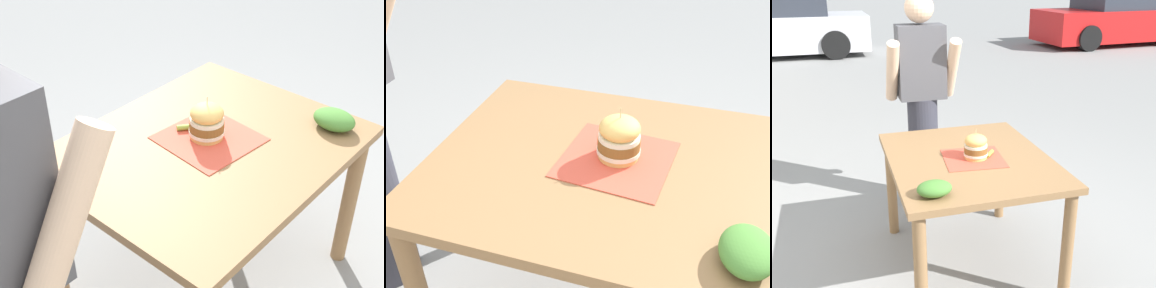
{
  "view_description": "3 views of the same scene",
  "coord_description": "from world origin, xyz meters",
  "views": [
    {
      "loc": [
        -1.12,
        1.38,
        1.97
      ],
      "look_at": [
        0.0,
        0.1,
        0.81
      ],
      "focal_mm": 50.0,
      "sensor_mm": 36.0,
      "label": 1
    },
    {
      "loc": [
        -1.19,
        -0.27,
        1.63
      ],
      "look_at": [
        0.0,
        0.1,
        0.81
      ],
      "focal_mm": 42.0,
      "sensor_mm": 36.0,
      "label": 2
    },
    {
      "loc": [
        -0.76,
        -2.42,
        1.81
      ],
      "look_at": [
        0.0,
        0.1,
        0.81
      ],
      "focal_mm": 42.0,
      "sensor_mm": 36.0,
      "label": 3
    }
  ],
  "objects": [
    {
      "name": "sandwich",
      "position": [
        0.03,
        -0.03,
        0.84
      ],
      "size": [
        0.15,
        0.15,
        0.19
      ],
      "color": "#E5B25B",
      "rests_on": "serving_paper"
    },
    {
      "name": "serving_paper",
      "position": [
        0.02,
        -0.03,
        0.76
      ],
      "size": [
        0.39,
        0.39,
        0.0
      ],
      "primitive_type": "cube",
      "rotation": [
        0.0,
        0.0,
        -0.1
      ],
      "color": "#D64C38",
      "rests_on": "patio_table"
    },
    {
      "name": "side_salad",
      "position": [
        -0.32,
        -0.44,
        0.8
      ],
      "size": [
        0.18,
        0.14,
        0.08
      ],
      "primitive_type": "ellipsoid",
      "color": "#477F33",
      "rests_on": "patio_table"
    },
    {
      "name": "pickle_spear",
      "position": [
        0.13,
        -0.02,
        0.78
      ],
      "size": [
        0.08,
        0.09,
        0.02
      ],
      "primitive_type": "cylinder",
      "rotation": [
        0.0,
        1.57,
        0.89
      ],
      "color": "#8EA83D",
      "rests_on": "serving_paper"
    },
    {
      "name": "patio_table",
      "position": [
        0.0,
        0.0,
        0.65
      ],
      "size": [
        0.96,
        1.17,
        0.76
      ],
      "color": "olive",
      "rests_on": "ground"
    }
  ]
}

